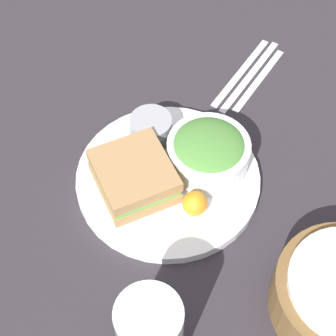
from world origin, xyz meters
TOP-DOWN VIEW (x-y plane):
  - ground_plane at (0.00, 0.00)m, footprint 4.00×4.00m
  - plate at (0.00, 0.00)m, footprint 0.28×0.28m
  - sandwich at (0.05, -0.02)m, footprint 0.14×0.14m
  - salad_bowl at (-0.06, 0.02)m, footprint 0.13×0.13m
  - dressing_cup at (-0.03, -0.07)m, footprint 0.07×0.07m
  - orange_wedge at (0.01, 0.07)m, footprint 0.04×0.04m
  - drink_glass at (0.20, 0.18)m, footprint 0.08×0.08m
  - fork at (-0.26, -0.08)m, footprint 0.19×0.06m
  - knife at (-0.26, -0.06)m, footprint 0.20×0.06m
  - spoon at (-0.27, -0.05)m, footprint 0.17×0.05m

SIDE VIEW (x-z plane):
  - ground_plane at x=0.00m, z-range 0.00..0.00m
  - fork at x=-0.26m, z-range 0.00..0.01m
  - knife at x=-0.26m, z-range 0.00..0.01m
  - spoon at x=-0.27m, z-range 0.00..0.01m
  - plate at x=0.00m, z-range 0.00..0.02m
  - orange_wedge at x=0.01m, z-range 0.02..0.05m
  - dressing_cup at x=-0.03m, z-range 0.02..0.06m
  - sandwich at x=0.05m, z-range 0.02..0.07m
  - salad_bowl at x=-0.06m, z-range 0.02..0.08m
  - drink_glass at x=0.20m, z-range 0.00..0.13m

